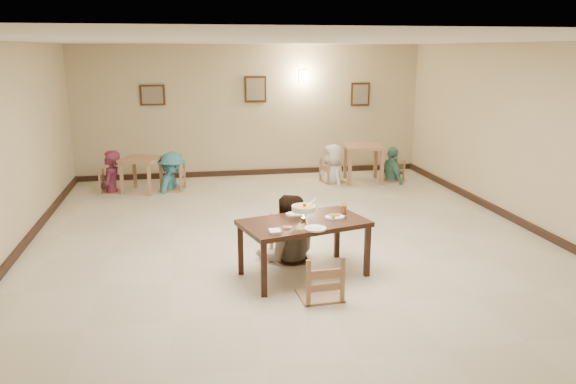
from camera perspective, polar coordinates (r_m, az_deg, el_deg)
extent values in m
plane|color=beige|center=(8.58, 0.40, -5.32)|extent=(10.00, 10.00, 0.00)
plane|color=silver|center=(8.09, 0.44, 15.13)|extent=(10.00, 10.00, 0.00)
plane|color=#C9B791|center=(13.10, -3.76, 8.20)|extent=(10.00, 0.00, 10.00)
plane|color=#C9B791|center=(3.59, 15.86, -8.89)|extent=(10.00, 0.00, 10.00)
plane|color=#C9B791|center=(9.77, 24.21, 4.91)|extent=(0.00, 10.00, 10.00)
cube|color=black|center=(13.30, -3.64, 2.01)|extent=(8.00, 0.06, 0.12)
cube|color=black|center=(8.77, -26.15, -6.00)|extent=(0.06, 10.00, 0.12)
cube|color=black|center=(10.06, 23.24, -3.19)|extent=(0.06, 10.00, 0.12)
cube|color=#311D11|center=(12.95, -13.61, 9.55)|extent=(0.55, 0.03, 0.45)
cube|color=gray|center=(12.94, -13.61, 9.54)|extent=(0.45, 0.01, 0.37)
cube|color=#311D11|center=(13.03, -3.33, 10.38)|extent=(0.50, 0.03, 0.60)
cube|color=gray|center=(13.01, -3.32, 10.38)|extent=(0.41, 0.01, 0.49)
cube|color=#311D11|center=(13.58, 7.36, 9.81)|extent=(0.45, 0.03, 0.55)
cube|color=gray|center=(13.57, 7.38, 9.81)|extent=(0.37, 0.01, 0.45)
cube|color=#FFD88C|center=(13.20, 1.49, 11.75)|extent=(0.16, 0.05, 0.22)
cube|color=black|center=(7.22, 1.62, -3.19)|extent=(1.76, 1.27, 0.06)
cube|color=black|center=(6.73, -2.47, -7.90)|extent=(0.07, 0.07, 0.68)
cube|color=black|center=(7.39, 8.05, -5.97)|extent=(0.07, 0.07, 0.68)
cube|color=black|center=(7.39, -4.85, -5.86)|extent=(0.07, 0.07, 0.68)
cube|color=black|center=(8.00, 4.99, -4.29)|extent=(0.07, 0.07, 0.68)
cube|color=#A2815E|center=(7.97, -0.22, -3.21)|extent=(0.50, 0.50, 0.05)
cube|color=#A2815E|center=(6.68, 3.28, -6.74)|extent=(0.50, 0.50, 0.05)
imported|color=gray|center=(7.75, -0.05, -0.27)|extent=(0.93, 0.74, 1.87)
torus|color=silver|center=(7.20, 1.59, -1.94)|extent=(0.24, 0.24, 0.01)
cylinder|color=silver|center=(7.23, 1.59, -2.78)|extent=(0.06, 0.06, 0.04)
cone|color=#FFA526|center=(7.22, 1.59, -2.43)|extent=(0.04, 0.04, 0.05)
cylinder|color=white|center=(7.19, 1.59, -1.67)|extent=(0.31, 0.31, 0.07)
cylinder|color=#BA5811|center=(7.18, 1.60, -1.44)|extent=(0.27, 0.27, 0.02)
sphere|color=#2D7223|center=(7.17, 1.69, -1.31)|extent=(0.04, 0.04, 0.04)
cylinder|color=silver|center=(7.25, 2.41, -1.05)|extent=(0.14, 0.09, 0.10)
cylinder|color=silver|center=(7.29, 2.22, -2.27)|extent=(0.01, 0.01, 0.14)
cylinder|color=silver|center=(7.25, 0.77, -2.34)|extent=(0.01, 0.01, 0.14)
cylinder|color=silver|center=(7.12, 1.77, -2.67)|extent=(0.01, 0.01, 0.14)
cylinder|color=white|center=(7.48, 0.81, -2.25)|extent=(0.28, 0.28, 0.02)
ellipsoid|color=white|center=(7.48, 0.81, -2.20)|extent=(0.18, 0.15, 0.06)
cylinder|color=white|center=(6.89, 2.80, -3.72)|extent=(0.27, 0.27, 0.02)
ellipsoid|color=white|center=(6.89, 2.80, -3.67)|extent=(0.17, 0.15, 0.06)
cylinder|color=white|center=(7.36, 4.78, -2.56)|extent=(0.26, 0.26, 0.02)
sphere|color=#2D7223|center=(7.28, 4.62, -2.55)|extent=(0.04, 0.04, 0.04)
cylinder|color=white|center=(6.94, -0.08, -3.60)|extent=(0.10, 0.10, 0.02)
cylinder|color=#A71C16|center=(6.93, -0.08, -3.53)|extent=(0.08, 0.08, 0.01)
cube|color=white|center=(6.76, -1.36, -4.02)|extent=(0.13, 0.17, 0.03)
cube|color=silver|center=(6.85, -1.04, -3.82)|extent=(0.03, 0.18, 0.01)
cube|color=silver|center=(6.85, -0.77, -3.81)|extent=(0.03, 0.18, 0.01)
cylinder|color=white|center=(7.55, 5.71, -1.68)|extent=(0.07, 0.07, 0.14)
cylinder|color=orange|center=(7.56, 5.71, -1.78)|extent=(0.06, 0.06, 0.10)
cube|color=#9D7253|center=(11.96, -14.74, 3.24)|extent=(0.93, 0.93, 0.06)
cube|color=#9D7253|center=(11.90, -16.53, 1.30)|extent=(0.07, 0.07, 0.66)
cube|color=#9D7253|center=(11.64, -13.91, 1.20)|extent=(0.07, 0.07, 0.66)
cube|color=#9D7253|center=(12.42, -15.30, 1.91)|extent=(0.07, 0.07, 0.66)
cube|color=#9D7253|center=(12.17, -12.76, 1.83)|extent=(0.07, 0.07, 0.66)
cube|color=#9D7253|center=(12.58, 7.69, 4.61)|extent=(0.93, 0.93, 0.06)
cube|color=#9D7253|center=(12.25, 6.29, 2.43)|extent=(0.07, 0.07, 0.77)
cube|color=#9D7253|center=(12.38, 9.52, 2.44)|extent=(0.07, 0.07, 0.77)
cube|color=#9D7253|center=(12.94, 5.81, 3.08)|extent=(0.07, 0.07, 0.77)
cube|color=#9D7253|center=(13.06, 8.89, 3.08)|extent=(0.07, 0.07, 0.77)
cube|color=#A2815E|center=(12.10, -17.57, 1.84)|extent=(0.42, 0.42, 0.05)
cube|color=#A2815E|center=(12.00, -11.71, 2.35)|extent=(0.47, 0.47, 0.05)
cube|color=#A2815E|center=(12.52, 4.57, 3.03)|extent=(0.46, 0.46, 0.05)
cube|color=#A2815E|center=(12.83, 10.57, 2.93)|extent=(0.42, 0.42, 0.05)
imported|color=#5F2036|center=(12.01, -17.74, 4.02)|extent=(0.52, 0.70, 1.76)
imported|color=teal|center=(11.94, -11.79, 3.99)|extent=(0.92, 1.19, 1.62)
imported|color=silver|center=(12.45, 4.61, 4.85)|extent=(0.68, 0.91, 1.70)
imported|color=#589483|center=(12.76, 10.65, 4.54)|extent=(0.50, 0.95, 1.55)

